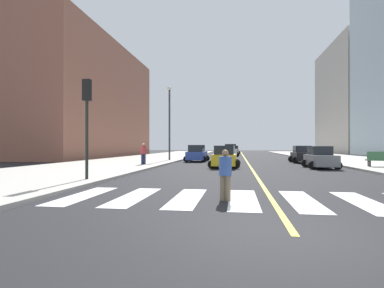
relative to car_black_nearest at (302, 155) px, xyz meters
The scene contains 18 objects.
ground_plane 26.90m from the car_black_nearest, 101.53° to the right, with size 220.00×220.00×0.00m, color black.
sidewalk_kerb_west 18.70m from the car_black_nearest, 160.16° to the right, with size 10.00×120.00×0.15m, color #B2ADA3.
crosswalk_paint 22.99m from the car_black_nearest, 103.52° to the right, with size 13.50×4.00×0.01m.
lane_divider_paint 14.70m from the car_black_nearest, 111.47° to the left, with size 0.16×80.00×0.01m, color yellow.
parking_garage_concrete 46.05m from the car_black_nearest, 60.13° to the left, with size 18.00×24.00×23.28m, color #B2ADA3.
low_rise_brick_west 35.60m from the car_black_nearest, 157.26° to the left, with size 16.00×32.00×17.21m, color #8E5643.
car_black_nearest is the anchor object (origin of this frame).
car_yellow_second 10.92m from the car_black_nearest, 132.55° to the right, with size 2.46×3.88×1.71m.
car_blue_third 10.69m from the car_black_nearest, behind, with size 2.54×4.02×1.78m.
car_silver_fourth 32.68m from the car_black_nearest, 102.15° to the left, with size 2.39×3.81×1.70m.
car_white_fifth 18.57m from the car_black_nearest, 113.60° to the left, with size 2.80×4.41×1.95m.
car_gray_sixth 7.71m from the car_black_nearest, 91.59° to the right, with size 2.36×3.75×1.67m.
traffic_light_far_corner 23.10m from the car_black_nearest, 125.78° to the right, with size 0.36×0.41×4.67m.
park_bench 8.42m from the car_black_nearest, 61.01° to the right, with size 1.84×0.69×1.12m.
pedestrian_crossing 23.65m from the car_black_nearest, 106.77° to the right, with size 0.39×0.39×1.59m.
pedestrian_walking_west 15.88m from the car_black_nearest, 153.12° to the right, with size 0.44×0.44×1.77m.
fire_hydrant 3.50m from the car_black_nearest, 40.20° to the left, with size 0.26×0.26×0.89m.
street_lamp 14.39m from the car_black_nearest, behind, with size 0.44×0.44×8.06m.
Camera 1 is at (-1.10, -6.12, 1.72)m, focal length 29.37 mm.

